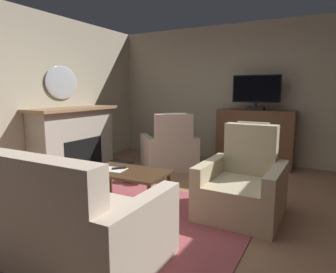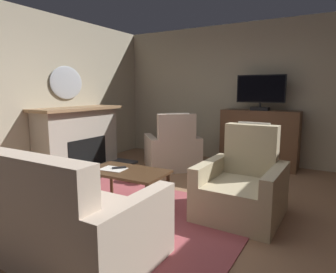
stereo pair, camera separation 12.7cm
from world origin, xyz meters
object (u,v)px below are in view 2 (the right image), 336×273
Objects in this scene: folded_newspaper at (113,169)px; armchair_facing_sofa at (242,188)px; television at (261,91)px; coffee_table at (127,175)px; sofa_floral at (49,217)px; wall_mirror_oval at (67,83)px; tv_remote at (119,168)px; cat at (134,176)px; tv_cabinet at (259,140)px; fireplace at (79,140)px; armchair_beside_cabinet at (173,151)px.

folded_newspaper is 0.29× the size of armchair_facing_sofa.
coffee_table is (-0.90, -2.75, -0.99)m from television.
sofa_floral is (0.17, -1.08, -0.16)m from folded_newspaper.
tv_remote is at bearing -26.42° from wall_mirror_oval.
sofa_floral is at bearing -44.94° from wall_mirror_oval.
folded_newspaper is 1.02m from cat.
wall_mirror_oval is 0.84× the size of television.
tv_remote is at bearing -63.72° from cat.
folded_newspaper is at bearing -111.26° from television.
armchair_facing_sofa is (0.36, -2.29, -0.19)m from tv_cabinet.
armchair_facing_sofa is at bearing -81.07° from tv_cabinet.
fireplace is 10.52× the size of tv_remote.
fireplace is 3.20m from armchair_facing_sofa.
tv_remote is at bearing -110.74° from television.
coffee_table is 5.85× the size of tv_remote.
wall_mirror_oval is 2.29m from armchair_beside_cabinet.
fireplace is 2.85m from sofa_floral.
armchair_beside_cabinet is at bearing 31.40° from fireplace.
wall_mirror_oval reaches higher than armchair_facing_sofa.
tv_cabinet reaches higher than armchair_facing_sofa.
armchair_facing_sofa is (1.44, 0.55, -0.16)m from folded_newspaper.
tv_cabinet is at bearing 62.27° from folded_newspaper.
wall_mirror_oval is 3.66m from armchair_facing_sofa.
tv_remote is 1.15m from sofa_floral.
tv_remote is at bearing 40.57° from folded_newspaper.
sofa_floral is at bearing -131.35° from tv_remote.
tv_cabinet is at bearing 90.00° from television.
sofa_floral reaches higher than cat.
television is at bearing 32.26° from armchair_beside_cabinet.
television reaches higher than armchair_beside_cabinet.
wall_mirror_oval is at bearing 135.06° from sofa_floral.
fireplace reaches higher than tv_remote.
tv_remote is at bearing 172.84° from coffee_table.
television is 0.86× the size of coffee_table.
sofa_floral is at bearing -48.47° from fireplace.
cat is (1.35, -0.17, -0.43)m from fireplace.
armchair_beside_cabinet reaches higher than cat.
sofa_floral is at bearing -90.34° from coffee_table.
tv_cabinet is 2.95m from coffee_table.
wall_mirror_oval is (-0.25, 0.00, 1.02)m from fireplace.
coffee_table is 0.50× the size of sofa_floral.
tv_cabinet reaches higher than folded_newspaper.
television is 2.72m from cat.
fireplace is at bearing -148.19° from television.
coffee_table is at bearing -57.40° from cat.
folded_newspaper is at bearing -110.90° from tv_cabinet.
tv_cabinet is 1.62× the size of television.
cat is at bearing 105.33° from folded_newspaper.
tv_cabinet is 3.04m from folded_newspaper.
television is at bearing 99.13° from armchair_facing_sofa.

